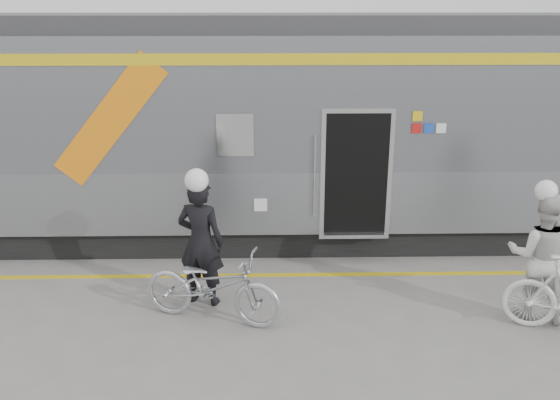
{
  "coord_description": "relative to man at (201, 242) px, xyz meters",
  "views": [
    {
      "loc": [
        -0.81,
        -6.75,
        4.3
      ],
      "look_at": [
        -0.64,
        1.6,
        1.5
      ],
      "focal_mm": 38.0,
      "sensor_mm": 36.0,
      "label": 1
    }
  ],
  "objects": [
    {
      "name": "man",
      "position": [
        0.0,
        0.0,
        0.0
      ],
      "size": [
        0.81,
        0.65,
        1.93
      ],
      "primitive_type": "imported",
      "rotation": [
        0.0,
        0.0,
        2.84
      ],
      "color": "black",
      "rests_on": "ground"
    },
    {
      "name": "woman",
      "position": [
        4.8,
        -0.5,
        -0.04
      ],
      "size": [
        1.11,
        1.0,
        1.86
      ],
      "primitive_type": "imported",
      "rotation": [
        0.0,
        0.0,
        2.74
      ],
      "color": "silver",
      "rests_on": "ground"
    },
    {
      "name": "train",
      "position": [
        0.27,
        2.93,
        1.09
      ],
      "size": [
        24.0,
        3.17,
        4.1
      ],
      "color": "black",
      "rests_on": "ground"
    },
    {
      "name": "helmet_man",
      "position": [
        0.0,
        0.0,
        1.13
      ],
      "size": [
        0.33,
        0.33,
        0.33
      ],
      "primitive_type": "sphere",
      "color": "white",
      "rests_on": "man"
    },
    {
      "name": "ground",
      "position": [
        1.8,
        -1.27,
        -0.97
      ],
      "size": [
        90.0,
        90.0,
        0.0
      ],
      "primitive_type": "plane",
      "color": "slate",
      "rests_on": "ground"
    },
    {
      "name": "bicycle_left",
      "position": [
        0.2,
        -0.55,
        -0.43
      ],
      "size": [
        2.14,
        1.28,
        1.06
      ],
      "primitive_type": "imported",
      "rotation": [
        0.0,
        0.0,
        1.27
      ],
      "color": "#ABADB2",
      "rests_on": "ground"
    },
    {
      "name": "helmet_woman",
      "position": [
        4.8,
        -0.5,
        1.04
      ],
      "size": [
        0.3,
        0.3,
        0.3
      ],
      "primitive_type": "sphere",
      "color": "white",
      "rests_on": "woman"
    },
    {
      "name": "safety_strip",
      "position": [
        1.8,
        0.88,
        -0.96
      ],
      "size": [
        24.0,
        0.12,
        0.01
      ],
      "primitive_type": "cube",
      "color": "gold",
      "rests_on": "ground"
    }
  ]
}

